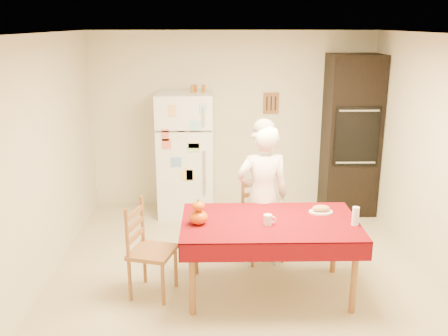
{
  "coord_description": "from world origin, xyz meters",
  "views": [
    {
      "loc": [
        -0.25,
        -4.77,
        2.6
      ],
      "look_at": [
        -0.15,
        0.2,
        1.14
      ],
      "focal_mm": 40.0,
      "sensor_mm": 36.0,
      "label": 1
    }
  ],
  "objects_px": {
    "refrigerator": "(186,154)",
    "dining_table": "(270,228)",
    "chair_far": "(261,215)",
    "bread_plate": "(321,212)",
    "wine_glass": "(355,216)",
    "coffee_mug": "(268,220)",
    "pumpkin_lower": "(199,217)",
    "oven_cabinet": "(351,135)",
    "seated_woman": "(262,197)",
    "chair_left": "(146,246)"
  },
  "relations": [
    {
      "from": "refrigerator",
      "to": "chair_left",
      "type": "relative_size",
      "value": 1.79
    },
    {
      "from": "refrigerator",
      "to": "pumpkin_lower",
      "type": "xyz_separation_m",
      "value": [
        0.24,
        -2.26,
        -0.02
      ]
    },
    {
      "from": "refrigerator",
      "to": "pumpkin_lower",
      "type": "relative_size",
      "value": 9.56
    },
    {
      "from": "refrigerator",
      "to": "wine_glass",
      "type": "height_order",
      "value": "refrigerator"
    },
    {
      "from": "oven_cabinet",
      "to": "bread_plate",
      "type": "distance_m",
      "value": 2.23
    },
    {
      "from": "pumpkin_lower",
      "to": "bread_plate",
      "type": "distance_m",
      "value": 1.25
    },
    {
      "from": "dining_table",
      "to": "pumpkin_lower",
      "type": "relative_size",
      "value": 9.56
    },
    {
      "from": "wine_glass",
      "to": "bread_plate",
      "type": "distance_m",
      "value": 0.41
    },
    {
      "from": "chair_left",
      "to": "bread_plate",
      "type": "height_order",
      "value": "chair_left"
    },
    {
      "from": "chair_far",
      "to": "coffee_mug",
      "type": "height_order",
      "value": "chair_far"
    },
    {
      "from": "dining_table",
      "to": "coffee_mug",
      "type": "xyz_separation_m",
      "value": [
        -0.03,
        -0.09,
        0.12
      ]
    },
    {
      "from": "chair_far",
      "to": "dining_table",
      "type": "bearing_deg",
      "value": -105.38
    },
    {
      "from": "chair_left",
      "to": "wine_glass",
      "type": "bearing_deg",
      "value": -77.77
    },
    {
      "from": "oven_cabinet",
      "to": "wine_glass",
      "type": "bearing_deg",
      "value": -103.36
    },
    {
      "from": "chair_far",
      "to": "bread_plate",
      "type": "bearing_deg",
      "value": -63.99
    },
    {
      "from": "bread_plate",
      "to": "wine_glass",
      "type": "bearing_deg",
      "value": -50.11
    },
    {
      "from": "dining_table",
      "to": "coffee_mug",
      "type": "height_order",
      "value": "coffee_mug"
    },
    {
      "from": "refrigerator",
      "to": "dining_table",
      "type": "distance_m",
      "value": 2.39
    },
    {
      "from": "chair_far",
      "to": "chair_left",
      "type": "height_order",
      "value": "same"
    },
    {
      "from": "refrigerator",
      "to": "seated_woman",
      "type": "distance_m",
      "value": 1.84
    },
    {
      "from": "oven_cabinet",
      "to": "bread_plate",
      "type": "height_order",
      "value": "oven_cabinet"
    },
    {
      "from": "seated_woman",
      "to": "pumpkin_lower",
      "type": "bearing_deg",
      "value": 36.78
    },
    {
      "from": "oven_cabinet",
      "to": "seated_woman",
      "type": "bearing_deg",
      "value": -129.72
    },
    {
      "from": "refrigerator",
      "to": "bread_plate",
      "type": "relative_size",
      "value": 7.08
    },
    {
      "from": "wine_glass",
      "to": "bread_plate",
      "type": "height_order",
      "value": "wine_glass"
    },
    {
      "from": "oven_cabinet",
      "to": "chair_left",
      "type": "bearing_deg",
      "value": -138.75
    },
    {
      "from": "bread_plate",
      "to": "coffee_mug",
      "type": "bearing_deg",
      "value": -152.66
    },
    {
      "from": "dining_table",
      "to": "oven_cabinet",
      "type": "bearing_deg",
      "value": 58.94
    },
    {
      "from": "coffee_mug",
      "to": "refrigerator",
      "type": "bearing_deg",
      "value": 111.39
    },
    {
      "from": "chair_left",
      "to": "wine_glass",
      "type": "xyz_separation_m",
      "value": [
        2.0,
        -0.11,
        0.34
      ]
    },
    {
      "from": "coffee_mug",
      "to": "pumpkin_lower",
      "type": "height_order",
      "value": "pumpkin_lower"
    },
    {
      "from": "chair_left",
      "to": "seated_woman",
      "type": "relative_size",
      "value": 0.6
    },
    {
      "from": "refrigerator",
      "to": "chair_far",
      "type": "bearing_deg",
      "value": -56.71
    },
    {
      "from": "seated_woman",
      "to": "pumpkin_lower",
      "type": "xyz_separation_m",
      "value": [
        -0.67,
        -0.66,
        0.03
      ]
    },
    {
      "from": "oven_cabinet",
      "to": "chair_left",
      "type": "xyz_separation_m",
      "value": [
        -2.56,
        -2.24,
        -0.59
      ]
    },
    {
      "from": "oven_cabinet",
      "to": "wine_glass",
      "type": "distance_m",
      "value": 2.43
    },
    {
      "from": "pumpkin_lower",
      "to": "wine_glass",
      "type": "xyz_separation_m",
      "value": [
        1.48,
        -0.05,
        0.02
      ]
    },
    {
      "from": "chair_far",
      "to": "bread_plate",
      "type": "distance_m",
      "value": 0.85
    },
    {
      "from": "coffee_mug",
      "to": "bread_plate",
      "type": "bearing_deg",
      "value": 27.34
    },
    {
      "from": "chair_far",
      "to": "wine_glass",
      "type": "bearing_deg",
      "value": -64.77
    },
    {
      "from": "pumpkin_lower",
      "to": "chair_far",
      "type": "bearing_deg",
      "value": 51.94
    },
    {
      "from": "chair_far",
      "to": "pumpkin_lower",
      "type": "relative_size",
      "value": 5.34
    },
    {
      "from": "coffee_mug",
      "to": "seated_woman",
      "type": "bearing_deg",
      "value": 88.77
    },
    {
      "from": "chair_left",
      "to": "seated_woman",
      "type": "height_order",
      "value": "seated_woman"
    },
    {
      "from": "chair_far",
      "to": "seated_woman",
      "type": "xyz_separation_m",
      "value": [
        -0.0,
        -0.2,
        0.29
      ]
    },
    {
      "from": "oven_cabinet",
      "to": "wine_glass",
      "type": "xyz_separation_m",
      "value": [
        -0.56,
        -2.35,
        -0.25
      ]
    },
    {
      "from": "oven_cabinet",
      "to": "bread_plate",
      "type": "relative_size",
      "value": 9.17
    },
    {
      "from": "chair_far",
      "to": "wine_glass",
      "type": "relative_size",
      "value": 5.4
    },
    {
      "from": "chair_left",
      "to": "bread_plate",
      "type": "bearing_deg",
      "value": -68.06
    },
    {
      "from": "chair_left",
      "to": "pumpkin_lower",
      "type": "relative_size",
      "value": 5.34
    }
  ]
}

